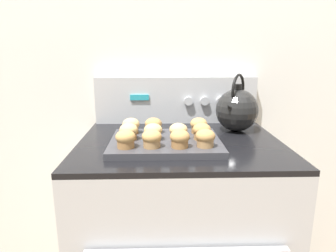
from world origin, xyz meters
The scene contains 16 objects.
wall_back centered at (0.00, 0.66, 1.20)m, with size 8.00×0.05×2.40m.
stove_range centered at (0.00, 0.33, 0.45)m, with size 0.74×0.65×0.91m.
control_panel centered at (0.00, 0.61, 1.01)m, with size 0.72×0.07×0.21m.
muffin_pan centered at (-0.06, 0.26, 0.92)m, with size 0.38×0.29×0.02m.
muffin_r0_c0 centered at (-0.18, 0.17, 0.96)m, with size 0.06×0.06×0.06m.
muffin_r0_c1 centered at (-0.10, 0.18, 0.96)m, with size 0.06×0.06×0.06m.
muffin_r0_c2 centered at (-0.01, 0.17, 0.96)m, with size 0.06×0.06×0.06m.
muffin_r0_c3 centered at (0.07, 0.18, 0.96)m, with size 0.06×0.06×0.06m.
muffin_r1_c0 centered at (-0.18, 0.26, 0.96)m, with size 0.06×0.06×0.06m.
muffin_r1_c1 centered at (-0.10, 0.26, 0.96)m, with size 0.06×0.06×0.06m.
muffin_r1_c2 centered at (-0.01, 0.26, 0.96)m, with size 0.06×0.06×0.06m.
muffin_r1_c3 centered at (0.07, 0.26, 0.96)m, with size 0.06×0.06×0.06m.
muffin_r2_c0 centered at (-0.18, 0.34, 0.96)m, with size 0.06×0.06×0.06m.
muffin_r2_c1 centered at (-0.10, 0.35, 0.96)m, with size 0.06×0.06×0.06m.
muffin_r2_c3 centered at (0.07, 0.34, 0.96)m, with size 0.06×0.06×0.06m.
tea_kettle centered at (0.24, 0.45, 1.00)m, with size 0.17×0.19×0.23m.
Camera 1 is at (-0.08, -0.74, 1.23)m, focal length 32.00 mm.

